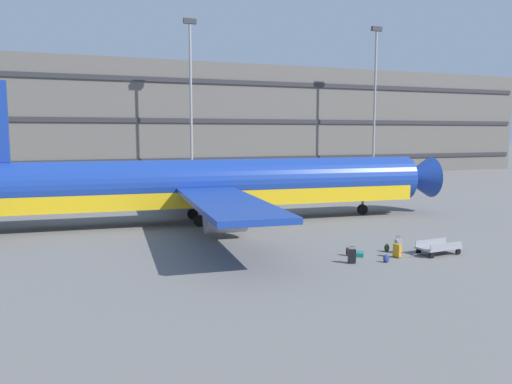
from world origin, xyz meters
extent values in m
plane|color=slate|center=(0.00, 0.00, 0.00)|extent=(600.00, 600.00, 0.00)
cube|color=#605B56|center=(0.00, 47.38, 9.17)|extent=(135.83, 18.08, 18.33)
cube|color=#2D2D33|center=(0.00, 38.24, 3.06)|extent=(134.47, 0.24, 0.70)
cube|color=#2D2D33|center=(0.00, 38.24, 9.17)|extent=(134.47, 0.24, 0.70)
cube|color=#2D2D33|center=(0.00, 38.24, 15.28)|extent=(134.47, 0.24, 0.70)
cylinder|color=navy|center=(-5.22, 0.43, 3.19)|extent=(36.17, 6.83, 3.93)
cube|color=yellow|center=(-5.22, 0.43, 2.11)|extent=(34.73, 6.64, 1.26)
cone|color=navy|center=(13.78, -1.12, 3.19)|extent=(3.43, 3.97, 3.73)
cube|color=navy|center=(-5.45, 10.00, 2.90)|extent=(5.61, 15.42, 0.36)
cube|color=navy|center=(-6.99, -8.97, 2.90)|extent=(5.61, 15.42, 0.36)
cylinder|color=#9E9EA3|center=(-5.17, 7.25, 1.52)|extent=(2.97, 2.38, 2.16)
cylinder|color=#9E9EA3|center=(-6.27, -6.30, 1.52)|extent=(2.97, 2.38, 2.16)
cylinder|color=black|center=(8.40, -0.68, 0.45)|extent=(0.93, 0.42, 0.90)
cylinder|color=slate|center=(8.40, -0.68, 1.06)|extent=(0.20, 0.20, 1.23)
cylinder|color=black|center=(-6.52, 2.21, 0.45)|extent=(0.93, 0.42, 0.90)
cylinder|color=slate|center=(-6.52, 2.21, 1.06)|extent=(0.20, 0.20, 1.23)
cylinder|color=black|center=(-6.79, -1.12, 0.45)|extent=(0.93, 0.42, 0.90)
cylinder|color=slate|center=(-6.79, -1.12, 1.06)|extent=(0.20, 0.20, 1.23)
cylinder|color=gray|center=(0.46, 31.12, 11.12)|extent=(0.36, 0.36, 22.25)
cube|color=#333338|center=(0.46, 31.12, 22.60)|extent=(1.80, 0.50, 0.70)
cylinder|color=gray|center=(30.78, 31.12, 11.68)|extent=(0.36, 0.36, 23.36)
cube|color=#333338|center=(30.78, 31.12, 23.71)|extent=(1.80, 0.50, 0.70)
cube|color=gray|center=(2.37, -14.07, 0.44)|extent=(0.42, 0.31, 0.79)
cylinder|color=#333338|center=(2.49, -13.99, 0.93)|extent=(0.02, 0.02, 0.19)
cylinder|color=#333338|center=(2.27, -13.97, 0.93)|extent=(0.02, 0.02, 0.19)
cube|color=black|center=(2.38, -13.98, 1.03)|extent=(0.22, 0.04, 0.02)
cylinder|color=black|center=(2.52, -14.19, 0.03)|extent=(0.02, 0.05, 0.05)
cylinder|color=black|center=(2.20, -14.16, 0.03)|extent=(0.02, 0.05, 0.05)
cylinder|color=black|center=(2.54, -13.97, 0.03)|extent=(0.02, 0.05, 0.05)
cylinder|color=black|center=(2.22, -13.94, 0.03)|extent=(0.02, 0.05, 0.05)
cube|color=#147266|center=(-0.25, -13.89, 0.12)|extent=(0.79, 0.89, 0.24)
cube|color=black|center=(-0.02, -13.54, 0.12)|extent=(0.19, 0.14, 0.02)
cube|color=orange|center=(1.59, -14.98, 0.43)|extent=(0.32, 0.51, 0.75)
cylinder|color=#333338|center=(1.50, -14.87, 0.86)|extent=(0.02, 0.02, 0.12)
cylinder|color=#333338|center=(1.56, -15.12, 0.86)|extent=(0.02, 0.02, 0.12)
cube|color=black|center=(1.53, -14.99, 0.92)|extent=(0.09, 0.26, 0.02)
cylinder|color=black|center=(1.63, -14.77, 0.03)|extent=(0.05, 0.03, 0.05)
cylinder|color=black|center=(1.72, -15.14, 0.03)|extent=(0.05, 0.03, 0.05)
cylinder|color=black|center=(1.47, -14.81, 0.03)|extent=(0.05, 0.03, 0.05)
cylinder|color=black|center=(1.56, -15.18, 0.03)|extent=(0.05, 0.03, 0.05)
cube|color=black|center=(-1.62, -15.20, 0.43)|extent=(0.47, 0.34, 0.76)
cylinder|color=#333338|center=(-1.75, -15.23, 0.89)|extent=(0.02, 0.02, 0.18)
cylinder|color=#333338|center=(-1.52, -15.30, 0.89)|extent=(0.02, 0.02, 0.18)
cube|color=black|center=(-1.64, -15.27, 0.98)|extent=(0.23, 0.09, 0.02)
cylinder|color=black|center=(-1.75, -15.07, 0.03)|extent=(0.03, 0.05, 0.05)
cylinder|color=black|center=(-1.43, -15.17, 0.03)|extent=(0.03, 0.05, 0.05)
cylinder|color=black|center=(-1.80, -15.24, 0.03)|extent=(0.03, 0.05, 0.05)
cylinder|color=black|center=(-1.48, -15.34, 0.03)|extent=(0.03, 0.05, 0.05)
ellipsoid|color=navy|center=(0.31, -15.72, 0.22)|extent=(0.39, 0.26, 0.44)
ellipsoid|color=navy|center=(0.29, -15.80, 0.15)|extent=(0.26, 0.14, 0.20)
torus|color=black|center=(0.32, -15.70, 0.45)|extent=(0.08, 0.03, 0.08)
cube|color=black|center=(0.43, -15.66, 0.22)|extent=(0.04, 0.03, 0.37)
cube|color=black|center=(0.24, -15.62, 0.22)|extent=(0.04, 0.03, 0.37)
ellipsoid|color=#592619|center=(-0.87, -13.57, 0.25)|extent=(0.36, 0.39, 0.51)
ellipsoid|color=#592619|center=(-0.78, -13.62, 0.18)|extent=(0.20, 0.24, 0.23)
torus|color=black|center=(-0.90, -13.56, 0.52)|extent=(0.05, 0.08, 0.08)
cube|color=black|center=(-0.93, -13.45, 0.25)|extent=(0.04, 0.04, 0.43)
cube|color=black|center=(-1.01, -13.60, 0.25)|extent=(0.04, 0.04, 0.43)
ellipsoid|color=#264C26|center=(1.90, -13.54, 0.24)|extent=(0.37, 0.34, 0.49)
ellipsoid|color=#264C26|center=(1.95, -13.46, 0.17)|extent=(0.23, 0.19, 0.22)
torus|color=black|center=(1.88, -13.57, 0.50)|extent=(0.08, 0.05, 0.08)
cube|color=black|center=(1.78, -13.58, 0.24)|extent=(0.04, 0.04, 0.41)
cube|color=black|center=(1.92, -13.67, 0.24)|extent=(0.04, 0.04, 0.41)
cube|color=gray|center=(4.42, -15.21, 0.42)|extent=(2.69, 1.50, 0.12)
cylinder|color=#4C4C51|center=(2.77, -15.34, 0.18)|extent=(0.70, 0.10, 0.05)
cube|color=gray|center=(4.46, -15.83, 0.62)|extent=(2.47, 0.23, 0.40)
cube|color=gray|center=(4.37, -14.60, 0.62)|extent=(2.47, 0.23, 0.40)
cylinder|color=black|center=(3.42, -15.84, 0.18)|extent=(0.37, 0.13, 0.36)
cylinder|color=black|center=(3.34, -14.74, 0.18)|extent=(0.37, 0.13, 0.36)
cylinder|color=black|center=(5.50, -15.68, 0.18)|extent=(0.37, 0.13, 0.36)
cylinder|color=black|center=(5.41, -14.58, 0.18)|extent=(0.37, 0.13, 0.36)
camera|label=1|loc=(-16.50, -39.16, 7.32)|focal=35.38mm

